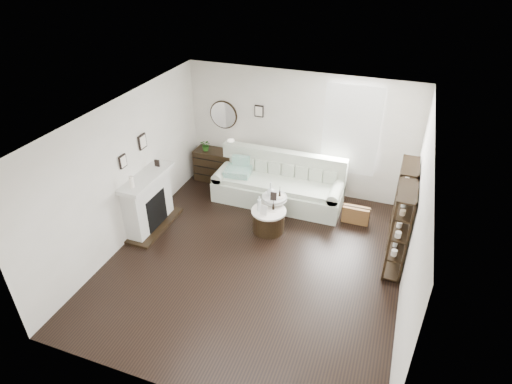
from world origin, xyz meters
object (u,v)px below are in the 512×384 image
at_px(sofa, 279,186).
at_px(dresser, 219,166).
at_px(drum_table, 269,220).
at_px(pedestal_table, 274,198).

relative_size(sofa, dresser, 2.46).
bearing_deg(drum_table, sofa, 97.31).
height_order(sofa, pedestal_table, sofa).
xyz_separation_m(sofa, dresser, (-1.59, 0.38, 0.02)).
distance_m(dresser, pedestal_table, 2.12).
bearing_deg(pedestal_table, sofa, 100.77).
bearing_deg(dresser, pedestal_table, -34.48).
relative_size(dresser, pedestal_table, 1.84).
relative_size(sofa, drum_table, 4.05).
bearing_deg(sofa, pedestal_table, -79.23).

